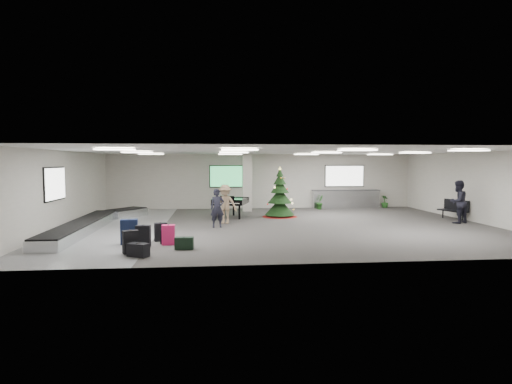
{
  "coord_description": "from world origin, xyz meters",
  "views": [
    {
      "loc": [
        -2.86,
        -18.14,
        2.73
      ],
      "look_at": [
        -0.96,
        1.0,
        1.39
      ],
      "focal_mm": 30.0,
      "sensor_mm": 36.0,
      "label": 1
    }
  ],
  "objects": [
    {
      "name": "suitcase_7",
      "position": [
        -4.46,
        -3.74,
        0.25
      ],
      "size": [
        0.37,
        0.23,
        0.52
      ],
      "rotation": [
        0.0,
        0.0,
        -0.14
      ],
      "color": "black",
      "rests_on": "ground"
    },
    {
      "name": "potted_plant_left",
      "position": [
        3.26,
        6.02,
        0.41
      ],
      "size": [
        0.55,
        0.58,
        0.82
      ],
      "primitive_type": "imported",
      "rotation": [
        0.0,
        0.0,
        1.0
      ],
      "color": "#154219",
      "rests_on": "ground"
    },
    {
      "name": "suitcase_1",
      "position": [
        -5.13,
        -4.21,
        0.35
      ],
      "size": [
        0.47,
        0.28,
        0.72
      ],
      "rotation": [
        0.0,
        0.0,
        -0.09
      ],
      "color": "black",
      "rests_on": "ground"
    },
    {
      "name": "suitcase_0",
      "position": [
        -5.35,
        -5.18,
        0.35
      ],
      "size": [
        0.51,
        0.41,
        0.71
      ],
      "rotation": [
        0.0,
        0.0,
        0.43
      ],
      "color": "black",
      "rests_on": "ground"
    },
    {
      "name": "suitcase_3",
      "position": [
        -4.7,
        -3.2,
        0.32
      ],
      "size": [
        0.47,
        0.34,
        0.65
      ],
      "rotation": [
        0.0,
        0.0,
        0.29
      ],
      "color": "black",
      "rests_on": "ground"
    },
    {
      "name": "potted_plant_right",
      "position": [
        7.37,
        6.5,
        0.37
      ],
      "size": [
        0.56,
        0.56,
        0.74
      ],
      "primitive_type": "imported",
      "rotation": [
        0.0,
        0.0,
        2.04
      ],
      "color": "#154219",
      "rests_on": "ground"
    },
    {
      "name": "christmas_tree",
      "position": [
        0.43,
        2.92,
        0.86
      ],
      "size": [
        1.77,
        1.77,
        2.52
      ],
      "color": "#68090D",
      "rests_on": "ground"
    },
    {
      "name": "service_counter",
      "position": [
        5.0,
        6.65,
        0.55
      ],
      "size": [
        4.05,
        0.65,
        1.08
      ],
      "color": "silver",
      "rests_on": "ground"
    },
    {
      "name": "bench",
      "position": [
        8.6,
        1.12,
        0.53
      ],
      "size": [
        0.89,
        1.56,
        0.94
      ],
      "rotation": [
        0.0,
        0.0,
        0.27
      ],
      "color": "black",
      "rests_on": "ground"
    },
    {
      "name": "navy_suitcase",
      "position": [
        -5.67,
        -3.71,
        0.42
      ],
      "size": [
        0.57,
        0.36,
        0.86
      ],
      "rotation": [
        0.0,
        0.0,
        0.08
      ],
      "color": "black",
      "rests_on": "ground"
    },
    {
      "name": "traveler_bench",
      "position": [
        8.01,
        -0.13,
        0.96
      ],
      "size": [
        1.14,
        1.02,
        1.92
      ],
      "primitive_type": "imported",
      "rotation": [
        0.0,
        0.0,
        3.52
      ],
      "color": "black",
      "rests_on": "ground"
    },
    {
      "name": "black_duffel",
      "position": [
        -5.04,
        -5.65,
        0.2
      ],
      "size": [
        0.68,
        0.57,
        0.41
      ],
      "rotation": [
        0.0,
        0.0,
        -0.49
      ],
      "color": "black",
      "rests_on": "ground"
    },
    {
      "name": "room_envelope",
      "position": [
        -0.38,
        0.67,
        2.33
      ],
      "size": [
        18.02,
        14.02,
        3.21
      ],
      "color": "#B3AFA3",
      "rests_on": "ground"
    },
    {
      "name": "traveler_b",
      "position": [
        -2.36,
        0.82,
        0.87
      ],
      "size": [
        1.28,
        1.0,
        1.74
      ],
      "primitive_type": "imported",
      "rotation": [
        0.0,
        0.0,
        -0.36
      ],
      "color": "#94785C",
      "rests_on": "ground"
    },
    {
      "name": "green_duffel",
      "position": [
        -3.79,
        -4.71,
        0.19
      ],
      "size": [
        0.59,
        0.32,
        0.4
      ],
      "rotation": [
        0.0,
        0.0,
        -0.07
      ],
      "color": "black",
      "rests_on": "ground"
    },
    {
      "name": "traveler_a",
      "position": [
        -2.71,
        -0.29,
        0.81
      ],
      "size": [
        0.64,
        0.46,
        1.62
      ],
      "primitive_type": "imported",
      "rotation": [
        0.0,
        0.0,
        0.13
      ],
      "color": "black",
      "rests_on": "ground"
    },
    {
      "name": "pink_suitcase",
      "position": [
        -4.36,
        -3.93,
        0.33
      ],
      "size": [
        0.43,
        0.25,
        0.68
      ],
      "rotation": [
        0.0,
        0.0,
        0.03
      ],
      "color": "#FD216D",
      "rests_on": "ground"
    },
    {
      "name": "ground",
      "position": [
        0.0,
        0.0,
        0.0
      ],
      "size": [
        18.0,
        18.0,
        0.0
      ],
      "primitive_type": "plane",
      "color": "#322F2D",
      "rests_on": "ground"
    },
    {
      "name": "grand_piano",
      "position": [
        -2.05,
        2.92,
        0.79
      ],
      "size": [
        1.94,
        2.27,
        1.12
      ],
      "rotation": [
        0.0,
        0.0,
        -0.27
      ],
      "color": "black",
      "rests_on": "ground"
    },
    {
      "name": "baggage_carousel",
      "position": [
        -7.84,
        -0.08,
        0.21
      ],
      "size": [
        2.28,
        9.71,
        0.43
      ],
      "color": "silver",
      "rests_on": "ground"
    }
  ]
}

